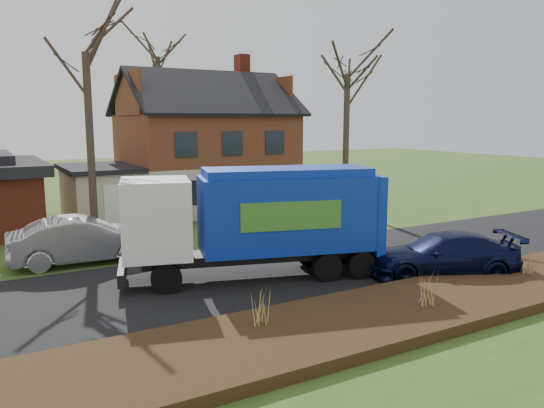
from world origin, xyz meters
TOP-DOWN VIEW (x-y plane):
  - ground at (0.00, 0.00)m, footprint 120.00×120.00m
  - road at (0.00, 0.00)m, footprint 80.00×7.00m
  - mulch_verge at (0.00, -5.30)m, footprint 80.00×3.50m
  - main_house at (1.49, 13.91)m, footprint 12.95×8.95m
  - garbage_truck at (-2.05, -0.28)m, footprint 8.88×4.57m
  - silver_sedan at (-6.82, 4.61)m, footprint 5.29×2.05m
  - navy_wagon at (3.38, -3.19)m, footprint 5.47×3.99m
  - tree_front_west at (-5.53, 9.07)m, footprint 3.81×3.81m
  - tree_front_east at (8.77, 9.20)m, footprint 4.02×4.02m
  - tree_back at (1.72, 21.57)m, footprint 4.12×4.12m
  - grass_clump_west at (-4.38, -4.60)m, footprint 0.32×0.27m
  - grass_clump_mid at (0.16, -5.61)m, footprint 0.33×0.27m
  - grass_clump_east at (5.30, -5.11)m, footprint 0.33×0.27m

SIDE VIEW (x-z plane):
  - ground at x=0.00m, z-range 0.00..0.00m
  - road at x=0.00m, z-range 0.00..0.02m
  - mulch_verge at x=0.00m, z-range 0.00..0.30m
  - grass_clump_east at x=5.30m, z-range 0.30..1.12m
  - grass_clump_west at x=-4.38m, z-range 0.30..1.16m
  - navy_wagon at x=3.38m, z-range 0.00..1.47m
  - grass_clump_mid at x=0.16m, z-range 0.30..1.23m
  - silver_sedan at x=-6.82m, z-range 0.00..1.72m
  - garbage_truck at x=-2.05m, z-range 0.28..3.96m
  - main_house at x=1.49m, z-range -0.60..8.66m
  - tree_front_east at x=8.77m, z-range 3.50..14.67m
  - tree_front_west at x=-5.53m, z-range 3.67..14.99m
  - tree_back at x=1.72m, z-range 4.35..17.39m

